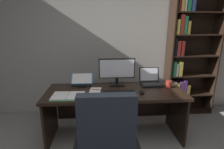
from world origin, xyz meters
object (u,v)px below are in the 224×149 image
at_px(bookshelf, 186,56).
at_px(laptop, 150,81).
at_px(computer_mouse, 142,92).
at_px(coffee_mug, 169,84).
at_px(keyboard, 119,93).
at_px(desk, 114,101).
at_px(notepad, 95,90).
at_px(pen, 97,90).
at_px(monitor, 117,72).
at_px(reading_stand_with_book, 82,80).
at_px(open_binder, 68,96).

height_order(bookshelf, laptop, bookshelf).
xyz_separation_m(computer_mouse, coffee_mug, (0.44, 0.19, 0.03)).
relative_size(keyboard, computer_mouse, 4.04).
bearing_deg(desk, notepad, -166.49).
height_order(keyboard, computer_mouse, computer_mouse).
relative_size(notepad, pen, 1.50).
bearing_deg(coffee_mug, computer_mouse, -156.10).
height_order(monitor, laptop, monitor).
xyz_separation_m(desk, keyboard, (0.05, -0.21, 0.20)).
height_order(reading_stand_with_book, coffee_mug, reading_stand_with_book).
xyz_separation_m(desk, notepad, (-0.27, -0.06, 0.20)).
relative_size(bookshelf, reading_stand_with_book, 6.78).
xyz_separation_m(monitor, pen, (-0.30, -0.22, -0.19)).
height_order(monitor, pen, monitor).
height_order(desk, reading_stand_with_book, reading_stand_with_book).
bearing_deg(computer_mouse, notepad, 167.07).
bearing_deg(open_binder, computer_mouse, 4.84).
distance_m(desk, keyboard, 0.29).
bearing_deg(keyboard, bookshelf, 33.20).
relative_size(laptop, coffee_mug, 3.08).
xyz_separation_m(pen, coffee_mug, (1.03, 0.05, 0.04)).
distance_m(open_binder, notepad, 0.39).
bearing_deg(bookshelf, monitor, -159.48).
height_order(computer_mouse, notepad, computer_mouse).
distance_m(bookshelf, reading_stand_with_book, 1.87).
bearing_deg(laptop, open_binder, -160.65).
distance_m(keyboard, notepad, 0.35).
distance_m(keyboard, open_binder, 0.66).
bearing_deg(bookshelf, reading_stand_with_book, -166.45).
bearing_deg(desk, computer_mouse, -30.71).
bearing_deg(computer_mouse, desk, 149.29).
relative_size(desk, monitor, 3.54).
bearing_deg(laptop, reading_stand_with_book, 177.70).
xyz_separation_m(reading_stand_with_book, open_binder, (-0.14, -0.45, -0.06)).
relative_size(desk, computer_mouse, 18.18).
bearing_deg(monitor, desk, -107.51).
distance_m(computer_mouse, reading_stand_with_book, 0.92).
height_order(desk, computer_mouse, computer_mouse).
xyz_separation_m(notepad, coffee_mug, (1.05, 0.05, 0.05)).
relative_size(keyboard, notepad, 2.00).
xyz_separation_m(laptop, coffee_mug, (0.22, -0.17, -0.00)).
distance_m(notepad, pen, 0.02).
bearing_deg(notepad, reading_stand_with_book, 127.87).
distance_m(desk, open_binder, 0.69).
height_order(open_binder, pen, open_binder).
xyz_separation_m(bookshelf, laptop, (-0.77, -0.48, -0.28)).
relative_size(computer_mouse, coffee_mug, 1.04).
bearing_deg(reading_stand_with_book, laptop, -2.30).
height_order(bookshelf, computer_mouse, bookshelf).
bearing_deg(keyboard, pen, 154.54).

